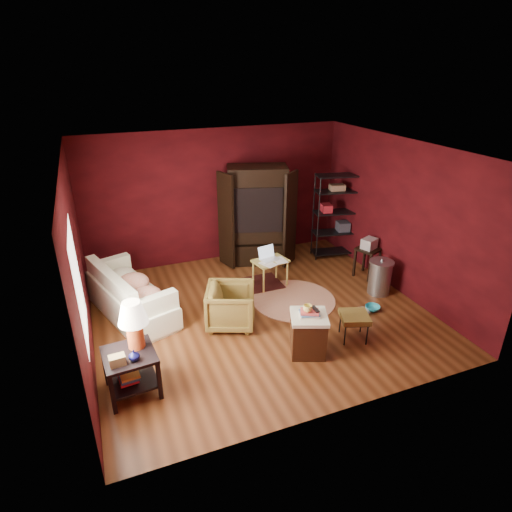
{
  "coord_description": "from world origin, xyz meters",
  "views": [
    {
      "loc": [
        -2.42,
        -5.89,
        4.0
      ],
      "look_at": [
        0.0,
        0.2,
        1.0
      ],
      "focal_mm": 30.0,
      "sensor_mm": 36.0,
      "label": 1
    }
  ],
  "objects": [
    {
      "name": "room",
      "position": [
        -0.04,
        -0.01,
        1.4
      ],
      "size": [
        5.54,
        5.04,
        2.84
      ],
      "color": "brown",
      "rests_on": "ground"
    },
    {
      "name": "sofa",
      "position": [
        -2.09,
        0.84,
        0.42
      ],
      "size": [
        1.26,
        2.22,
        0.83
      ],
      "primitive_type": "imported",
      "rotation": [
        0.0,
        0.0,
        1.89
      ],
      "color": "white",
      "rests_on": "ground"
    },
    {
      "name": "armchair",
      "position": [
        -0.59,
        -0.16,
        0.39
      ],
      "size": [
        0.94,
        0.96,
        0.77
      ],
      "primitive_type": "imported",
      "rotation": [
        0.0,
        0.0,
        1.18
      ],
      "color": "black",
      "rests_on": "ground"
    },
    {
      "name": "pet_bowl_steel",
      "position": [
        1.61,
        -0.69,
        0.13
      ],
      "size": [
        0.27,
        0.07,
        0.26
      ],
      "primitive_type": "imported",
      "rotation": [
        0.0,
        0.0,
        -0.02
      ],
      "color": "#B8BBBF",
      "rests_on": "ground"
    },
    {
      "name": "pet_bowl_turquoise",
      "position": [
        1.87,
        -0.66,
        0.13
      ],
      "size": [
        0.27,
        0.11,
        0.26
      ],
      "primitive_type": "imported",
      "rotation": [
        0.0,
        0.0,
        -0.12
      ],
      "color": "#29ACC2",
      "rests_on": "ground"
    },
    {
      "name": "vase",
      "position": [
        -2.24,
        -1.34,
        0.68
      ],
      "size": [
        0.15,
        0.15,
        0.14
      ],
      "primitive_type": "imported",
      "rotation": [
        0.0,
        0.0,
        -0.06
      ],
      "color": "#0D0E43",
      "rests_on": "side_table"
    },
    {
      "name": "mug",
      "position": [
        0.21,
        -1.29,
        0.79
      ],
      "size": [
        0.15,
        0.13,
        0.13
      ],
      "primitive_type": "imported",
      "rotation": [
        0.0,
        0.0,
        -0.25
      ],
      "color": "#FFF27C",
      "rests_on": "hamper"
    },
    {
      "name": "side_table",
      "position": [
        -2.23,
        -1.12,
        0.77
      ],
      "size": [
        0.69,
        0.69,
        1.28
      ],
      "rotation": [
        0.0,
        0.0,
        0.08
      ],
      "color": "black",
      "rests_on": "ground"
    },
    {
      "name": "sofa_cushions",
      "position": [
        -2.1,
        0.77,
        0.4
      ],
      "size": [
        1.31,
        2.07,
        0.81
      ],
      "rotation": [
        0.0,
        0.0,
        0.31
      ],
      "color": "white",
      "rests_on": "sofa"
    },
    {
      "name": "hamper",
      "position": [
        0.24,
        -1.28,
        0.34
      ],
      "size": [
        0.68,
        0.68,
        0.74
      ],
      "rotation": [
        0.0,
        0.0,
        -0.38
      ],
      "color": "#482310",
      "rests_on": "ground"
    },
    {
      "name": "footstool",
      "position": [
        1.07,
        -1.24,
        0.38
      ],
      "size": [
        0.55,
        0.55,
        0.44
      ],
      "rotation": [
        0.0,
        0.0,
        -0.34
      ],
      "color": "black",
      "rests_on": "ground"
    },
    {
      "name": "rug_round",
      "position": [
        0.73,
        0.17,
        0.01
      ],
      "size": [
        1.84,
        1.84,
        0.01
      ],
      "rotation": [
        0.0,
        0.0,
        -0.24
      ],
      "color": "beige",
      "rests_on": "ground"
    },
    {
      "name": "rug_oriental",
      "position": [
        0.26,
        0.97,
        0.01
      ],
      "size": [
        1.06,
        0.71,
        0.01
      ],
      "rotation": [
        0.0,
        0.0,
        0.01
      ],
      "color": "#471413",
      "rests_on": "ground"
    },
    {
      "name": "laptop_desk",
      "position": [
        0.55,
        0.85,
        0.49
      ],
      "size": [
        0.71,
        0.6,
        0.78
      ],
      "rotation": [
        0.0,
        0.0,
        0.2
      ],
      "color": "#D0C25F",
      "rests_on": "ground"
    },
    {
      "name": "tv_armoire",
      "position": [
        0.74,
        1.98,
        1.08
      ],
      "size": [
        1.56,
        1.16,
        2.08
      ],
      "rotation": [
        0.0,
        0.0,
        -0.31
      ],
      "color": "black",
      "rests_on": "ground"
    },
    {
      "name": "wire_shelving",
      "position": [
        2.42,
        1.63,
        1.01
      ],
      "size": [
        0.96,
        0.57,
        1.85
      ],
      "rotation": [
        0.0,
        0.0,
        -0.2
      ],
      "color": "black",
      "rests_on": "ground"
    },
    {
      "name": "small_stand",
      "position": [
        2.52,
        0.5,
        0.61
      ],
      "size": [
        0.54,
        0.54,
        0.82
      ],
      "rotation": [
        0.0,
        0.0,
        0.4
      ],
      "color": "black",
      "rests_on": "ground"
    },
    {
      "name": "trash_can",
      "position": [
        2.34,
        -0.17,
        0.33
      ],
      "size": [
        0.58,
        0.58,
        0.71
      ],
      "rotation": [
        0.0,
        0.0,
        -0.37
      ],
      "color": "#9EA1A6",
      "rests_on": "ground"
    }
  ]
}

